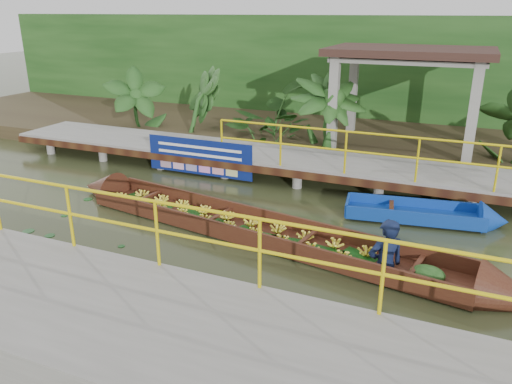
% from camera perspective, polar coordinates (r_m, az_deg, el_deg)
% --- Properties ---
extents(ground, '(80.00, 80.00, 0.00)m').
position_cam_1_polar(ground, '(10.55, -5.22, -3.31)').
color(ground, '#2F361B').
rests_on(ground, ground).
extents(land_strip, '(30.00, 8.00, 0.45)m').
position_cam_1_polar(land_strip, '(17.11, 6.73, 6.62)').
color(land_strip, '#332719').
rests_on(land_strip, ground).
extents(far_dock, '(16.00, 2.06, 1.66)m').
position_cam_1_polar(far_dock, '(13.31, 1.76, 3.96)').
color(far_dock, slate).
rests_on(far_dock, ground).
extents(near_dock, '(18.00, 2.40, 1.73)m').
position_cam_1_polar(near_dock, '(6.85, -14.83, -15.14)').
color(near_dock, slate).
rests_on(near_dock, ground).
extents(pavilion, '(4.40, 3.00, 3.00)m').
position_cam_1_polar(pavilion, '(14.94, 17.17, 14.03)').
color(pavilion, slate).
rests_on(pavilion, ground).
extents(foliage_backdrop, '(30.00, 0.80, 4.00)m').
position_cam_1_polar(foliage_backdrop, '(19.19, 9.17, 13.35)').
color(foliage_backdrop, '#173E14').
rests_on(foliage_backdrop, ground).
extents(vendor_boat, '(9.98, 2.56, 2.17)m').
position_cam_1_polar(vendor_boat, '(9.52, 1.98, -4.32)').
color(vendor_boat, '#39160F').
rests_on(vendor_boat, ground).
extents(moored_blue_boat, '(3.33, 1.29, 0.77)m').
position_cam_1_polar(moored_blue_boat, '(11.10, 21.56, -2.72)').
color(moored_blue_boat, navy).
rests_on(moored_blue_boat, ground).
extents(blue_banner, '(3.02, 0.04, 0.94)m').
position_cam_1_polar(blue_banner, '(13.15, -6.50, 4.00)').
color(blue_banner, navy).
rests_on(blue_banner, ground).
extents(tropical_plants, '(14.36, 1.36, 1.71)m').
position_cam_1_polar(tropical_plants, '(14.63, 7.07, 8.63)').
color(tropical_plants, '#173E14').
rests_on(tropical_plants, ground).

